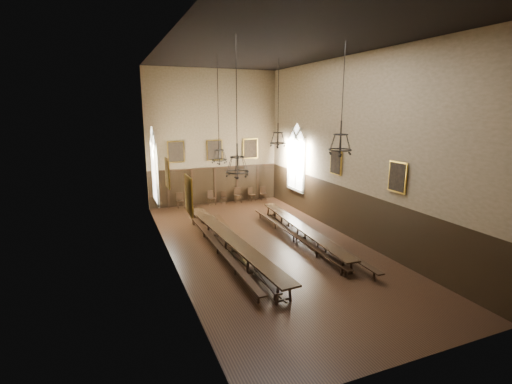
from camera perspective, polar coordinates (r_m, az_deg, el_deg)
floor at (r=18.02m, az=1.69°, el=-8.40°), size 9.00×18.00×0.02m
ceiling at (r=16.96m, az=1.91°, el=21.29°), size 9.00×18.00×0.02m
wall_back at (r=25.37m, az=-6.52°, el=8.24°), size 9.00×0.02×9.00m
wall_front at (r=9.51m, az=24.25°, el=-0.65°), size 9.00×0.02×9.00m
wall_left at (r=15.66m, az=-13.55°, el=5.08°), size 0.02×18.00×9.00m
wall_right at (r=19.17m, az=14.31°, el=6.42°), size 0.02×18.00×9.00m
wainscot_panelling at (r=17.60m, az=1.72°, el=-4.57°), size 9.00×18.00×2.50m
table_left at (r=17.01m, az=-3.98°, el=-8.20°), size 1.48×10.73×0.84m
table_right at (r=18.89m, az=6.96°, el=-6.25°), size 1.21×9.39×0.73m
bench_left_outer at (r=17.16m, az=-5.95°, el=-8.49°), size 0.46×10.35×0.47m
bench_left_inner at (r=17.20m, az=-2.54°, el=-8.43°), size 0.98×9.85×0.44m
bench_right_inner at (r=18.62m, az=5.81°, el=-6.84°), size 0.36×9.26×0.42m
bench_right_outer at (r=18.91m, az=8.77°, el=-6.51°), size 0.57×10.37×0.47m
chair_1 at (r=25.12m, az=-11.52°, el=-1.71°), size 0.44×0.44×1.00m
chair_3 at (r=25.50m, az=-6.82°, el=-1.34°), size 0.52×0.52×0.97m
chair_4 at (r=25.79m, az=-4.97°, el=-1.21°), size 0.48×0.48×0.86m
chair_5 at (r=26.04m, az=-2.80°, el=-0.92°), size 0.53×0.53×1.04m
chair_6 at (r=26.44m, az=-0.66°, el=-0.75°), size 0.53×0.54×0.94m
chair_7 at (r=26.77m, az=1.15°, el=-0.57°), size 0.49×0.49×0.96m
chandelier_back_left at (r=18.34m, az=-5.69°, el=6.17°), size 0.75×0.75×5.13m
chandelier_back_right at (r=20.03m, az=3.38°, el=8.35°), size 0.86×0.86×4.50m
chandelier_front_left at (r=13.75m, az=-2.90°, el=4.46°), size 0.86×0.86×4.96m
chandelier_front_right at (r=15.27m, az=12.85°, el=7.36°), size 0.93×0.93×4.29m
portrait_back_0 at (r=24.76m, az=-12.22°, el=6.05°), size 1.10×0.12×1.40m
portrait_back_1 at (r=25.33m, az=-6.39°, el=6.41°), size 1.10×0.12×1.40m
portrait_back_2 at (r=26.14m, az=-0.86°, el=6.70°), size 1.10×0.12×1.40m
portrait_left_0 at (r=16.77m, az=-13.49°, el=2.82°), size 0.12×1.00×1.30m
portrait_left_1 at (r=12.43m, az=-10.30°, el=-0.51°), size 0.12×1.00×1.30m
portrait_right_0 at (r=20.00m, az=12.20°, el=4.47°), size 0.12×1.00×1.30m
portrait_right_1 at (r=16.53m, az=20.93°, el=2.17°), size 0.12×1.00×1.30m
window_right at (r=23.89m, az=6.21°, el=5.30°), size 0.20×2.20×4.60m
window_left at (r=21.22m, az=-15.45°, el=3.95°), size 0.20×2.20×4.60m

